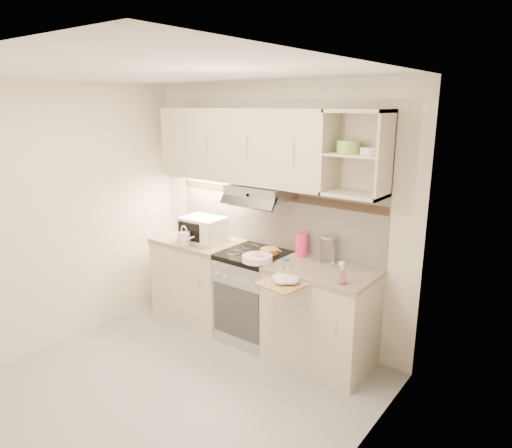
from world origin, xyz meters
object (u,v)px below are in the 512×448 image
(watering_can, at_px, (185,238))
(glass_jar, at_px, (327,249))
(spray_bottle, at_px, (342,275))
(microwave, at_px, (203,229))
(pink_pitcher, at_px, (301,244))
(electric_range, at_px, (254,296))
(plate_stack, at_px, (257,258))
(cutting_board, at_px, (282,284))

(watering_can, relative_size, glass_jar, 0.93)
(spray_bottle, bearing_deg, microwave, 164.70)
(pink_pitcher, bearing_deg, electric_range, -139.19)
(plate_stack, bearing_deg, spray_bottle, -1.78)
(spray_bottle, xyz_separation_m, cutting_board, (-0.42, -0.23, -0.11))
(pink_pitcher, height_order, cutting_board, pink_pitcher)
(electric_range, bearing_deg, pink_pitcher, 26.30)
(spray_bottle, relative_size, cutting_board, 0.58)
(electric_range, height_order, cutting_board, electric_range)
(microwave, height_order, watering_can, microwave)
(electric_range, xyz_separation_m, watering_can, (-0.72, -0.22, 0.52))
(microwave, xyz_separation_m, watering_can, (-0.04, -0.22, -0.05))
(cutting_board, bearing_deg, microwave, 170.02)
(spray_bottle, distance_m, cutting_board, 0.49)
(electric_range, xyz_separation_m, cutting_board, (0.62, -0.44, 0.42))
(pink_pitcher, xyz_separation_m, spray_bottle, (0.63, -0.41, -0.03))
(electric_range, distance_m, glass_jar, 0.92)
(pink_pitcher, distance_m, glass_jar, 0.29)
(plate_stack, bearing_deg, pink_pitcher, 58.33)
(plate_stack, height_order, pink_pitcher, pink_pitcher)
(plate_stack, bearing_deg, watering_can, -177.36)
(microwave, height_order, spray_bottle, microwave)
(electric_range, xyz_separation_m, pink_pitcher, (0.40, 0.20, 0.56))
(pink_pitcher, bearing_deg, cutting_board, -57.05)
(plate_stack, height_order, glass_jar, glass_jar)
(microwave, xyz_separation_m, glass_jar, (1.37, 0.17, 0.00))
(electric_range, height_order, glass_jar, glass_jar)
(electric_range, bearing_deg, cutting_board, -35.49)
(spray_bottle, bearing_deg, watering_can, 172.09)
(plate_stack, relative_size, pink_pitcher, 1.28)
(microwave, distance_m, pink_pitcher, 1.11)
(plate_stack, distance_m, cutting_board, 0.52)
(glass_jar, bearing_deg, microwave, -172.82)
(electric_range, distance_m, microwave, 0.89)
(microwave, relative_size, glass_jar, 1.80)
(watering_can, xyz_separation_m, spray_bottle, (1.76, 0.01, 0.01))
(pink_pitcher, xyz_separation_m, glass_jar, (0.29, -0.02, 0.02))
(watering_can, relative_size, plate_stack, 0.83)
(watering_can, relative_size, pink_pitcher, 1.07)
(cutting_board, bearing_deg, spray_bottle, 37.99)
(watering_can, bearing_deg, electric_range, 26.22)
(plate_stack, xyz_separation_m, spray_bottle, (0.87, -0.03, 0.05))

